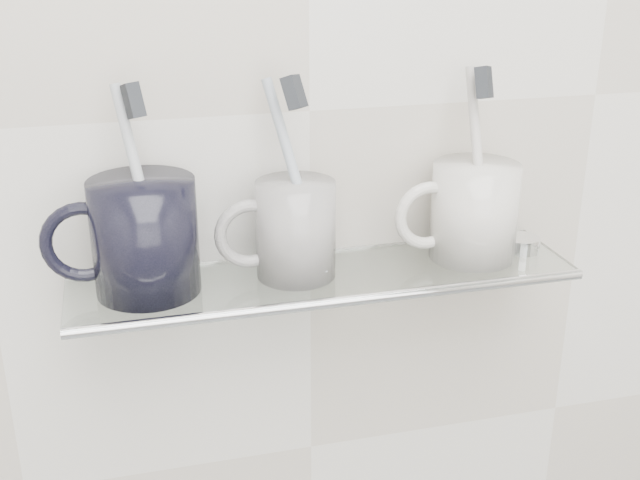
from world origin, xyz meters
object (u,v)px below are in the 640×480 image
object	(u,v)px
shelf_glass	(325,277)
mug_left	(145,237)
mug_right	(474,211)
mug_center	(296,230)

from	to	relation	value
shelf_glass	mug_left	size ratio (longest dim) A/B	4.58
mug_left	mug_right	world-z (taller)	mug_left
shelf_glass	mug_right	xyz separation A→B (m)	(0.16, 0.00, 0.05)
shelf_glass	mug_center	world-z (taller)	mug_center
shelf_glass	mug_center	bearing A→B (deg)	170.01
mug_center	shelf_glass	bearing A→B (deg)	-12.31
mug_left	mug_right	size ratio (longest dim) A/B	1.10
mug_right	shelf_glass	bearing A→B (deg)	-172.46
mug_center	mug_right	size ratio (longest dim) A/B	0.96
shelf_glass	mug_center	size ratio (longest dim) A/B	5.23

